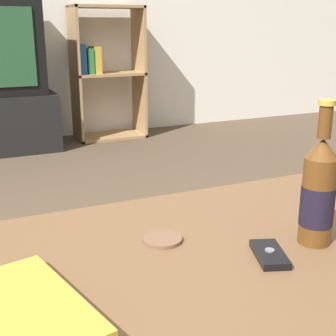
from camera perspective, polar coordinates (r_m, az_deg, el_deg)
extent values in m
cube|color=brown|center=(0.94, 3.23, -11.35)|extent=(1.23, 0.64, 0.04)
cylinder|color=brown|center=(1.52, 17.45, -9.66)|extent=(0.07, 0.07, 0.39)
cube|color=#99754C|center=(3.66, -11.25, 11.04)|extent=(0.02, 0.30, 1.00)
cube|color=#99754C|center=(3.81, -3.54, 11.55)|extent=(0.02, 0.30, 1.00)
cube|color=#99754C|center=(3.80, -7.04, 3.93)|extent=(0.54, 0.30, 0.02)
cube|color=#99754C|center=(3.72, -7.32, 11.33)|extent=(0.54, 0.30, 0.02)
cube|color=#99754C|center=(3.71, -7.62, 18.91)|extent=(0.54, 0.30, 0.02)
cube|color=navy|center=(3.66, -10.66, 12.93)|extent=(0.05, 0.21, 0.22)
cube|color=#236B38|center=(3.67, -9.75, 12.77)|extent=(0.05, 0.21, 0.19)
cube|color=#B7932D|center=(3.69, -8.90, 12.91)|extent=(0.05, 0.21, 0.20)
cylinder|color=#563314|center=(0.98, 17.75, -3.88)|extent=(0.07, 0.07, 0.18)
cylinder|color=black|center=(0.99, 17.70, -4.36)|extent=(0.07, 0.07, 0.08)
cone|color=#563314|center=(0.95, 18.33, 2.30)|extent=(0.07, 0.07, 0.04)
cylinder|color=#563314|center=(0.94, 18.62, 5.35)|extent=(0.03, 0.03, 0.06)
cylinder|color=#B79333|center=(0.93, 18.83, 7.57)|extent=(0.03, 0.03, 0.01)
cube|color=black|center=(0.93, 12.27, -10.23)|extent=(0.09, 0.12, 0.01)
cylinder|color=slate|center=(0.93, 12.30, -9.76)|extent=(0.02, 0.02, 0.00)
cylinder|color=brown|center=(0.97, -0.68, -8.69)|extent=(0.08, 0.08, 0.01)
cube|color=#B7932D|center=(0.77, -16.86, -16.32)|extent=(0.21, 0.31, 0.02)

